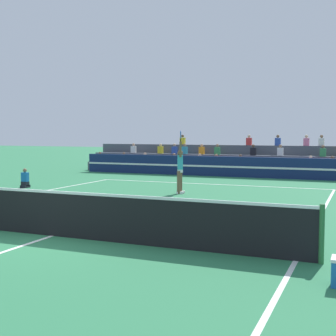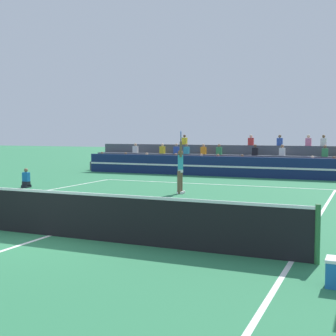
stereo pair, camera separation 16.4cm
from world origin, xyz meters
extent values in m
plane|color=#2D7A4C|center=(0.00, 0.00, 0.00)|extent=(120.00, 120.00, 0.00)
cube|color=white|center=(0.00, 11.90, 0.00)|extent=(11.00, 0.10, 0.01)
cube|color=white|center=(5.50, 0.00, 0.00)|extent=(0.10, 23.80, 0.01)
cube|color=white|center=(0.00, 6.43, 0.00)|extent=(8.25, 0.10, 0.01)
cube|color=white|center=(0.00, 0.00, 0.00)|extent=(0.10, 12.85, 0.01)
cylinder|color=#2D6B38|center=(5.95, 0.00, 0.55)|extent=(0.10, 0.10, 1.10)
cube|color=black|center=(0.00, 0.00, 0.50)|extent=(11.90, 0.02, 1.00)
cube|color=white|center=(0.00, 0.00, 1.03)|extent=(11.90, 0.04, 0.06)
cube|color=navy|center=(0.00, 15.89, 0.55)|extent=(18.00, 0.24, 1.10)
cube|color=white|center=(0.00, 15.76, 0.55)|extent=(18.00, 0.02, 0.10)
cube|color=#4C515B|center=(0.00, 17.16, 0.28)|extent=(19.39, 0.95, 0.55)
cube|color=black|center=(-3.86, 16.99, 0.77)|extent=(0.32, 0.22, 0.44)
sphere|color=#9E7051|center=(-3.86, 16.99, 1.09)|extent=(0.18, 0.18, 0.18)
cube|color=red|center=(5.08, 16.99, 0.77)|extent=(0.32, 0.22, 0.44)
sphere|color=brown|center=(5.08, 16.99, 1.09)|extent=(0.18, 0.18, 0.18)
cube|color=#338C4C|center=(-5.78, 16.99, 0.77)|extent=(0.32, 0.22, 0.44)
sphere|color=tan|center=(-5.78, 16.99, 1.09)|extent=(0.18, 0.18, 0.18)
cube|color=#B2B2B7|center=(-2.23, 16.99, 0.77)|extent=(0.32, 0.22, 0.44)
sphere|color=tan|center=(-2.23, 16.99, 1.09)|extent=(0.18, 0.18, 0.18)
cube|color=teal|center=(-8.97, 16.99, 0.77)|extent=(0.32, 0.22, 0.44)
sphere|color=brown|center=(-8.97, 16.99, 1.09)|extent=(0.18, 0.18, 0.18)
cube|color=red|center=(-1.23, 16.99, 0.77)|extent=(0.32, 0.22, 0.44)
sphere|color=#9E7051|center=(-1.23, 16.99, 1.09)|extent=(0.18, 0.18, 0.18)
cube|color=purple|center=(3.99, 16.99, 0.77)|extent=(0.32, 0.22, 0.44)
sphere|color=beige|center=(3.99, 16.99, 1.09)|extent=(0.18, 0.18, 0.18)
cube|color=#2D4CA5|center=(-7.24, 16.99, 0.77)|extent=(0.32, 0.22, 0.44)
sphere|color=brown|center=(-7.24, 16.99, 1.09)|extent=(0.18, 0.18, 0.18)
cube|color=purple|center=(0.19, 16.99, 0.77)|extent=(0.32, 0.22, 0.44)
sphere|color=brown|center=(0.19, 16.99, 1.09)|extent=(0.18, 0.18, 0.18)
cube|color=#4C515B|center=(0.00, 18.11, 0.55)|extent=(19.39, 0.95, 1.10)
cube|color=#2D4CA5|center=(-4.20, 17.94, 1.32)|extent=(0.32, 0.22, 0.44)
sphere|color=tan|center=(-4.20, 17.94, 1.64)|extent=(0.18, 0.18, 0.18)
cube|color=#338C4C|center=(-1.46, 17.94, 1.32)|extent=(0.32, 0.22, 0.44)
sphere|color=#9E7051|center=(-1.46, 17.94, 1.64)|extent=(0.18, 0.18, 0.18)
cube|color=silver|center=(2.24, 17.94, 1.32)|extent=(0.32, 0.22, 0.44)
sphere|color=#9E7051|center=(2.24, 17.94, 1.64)|extent=(0.18, 0.18, 0.18)
cube|color=orange|center=(-2.44, 17.94, 1.32)|extent=(0.32, 0.22, 0.44)
sphere|color=tan|center=(-2.44, 17.94, 1.64)|extent=(0.18, 0.18, 0.18)
cube|color=silver|center=(-7.05, 17.94, 1.32)|extent=(0.32, 0.22, 0.44)
sphere|color=tan|center=(-7.05, 17.94, 1.64)|extent=(0.18, 0.18, 0.18)
cube|color=yellow|center=(-5.15, 17.94, 1.32)|extent=(0.32, 0.22, 0.44)
sphere|color=beige|center=(-5.15, 17.94, 1.64)|extent=(0.18, 0.18, 0.18)
cube|color=#338C4C|center=(4.53, 17.94, 1.32)|extent=(0.32, 0.22, 0.44)
sphere|color=brown|center=(4.53, 17.94, 1.64)|extent=(0.18, 0.18, 0.18)
cube|color=black|center=(0.70, 17.94, 1.32)|extent=(0.32, 0.22, 0.44)
sphere|color=brown|center=(0.70, 17.94, 1.64)|extent=(0.18, 0.18, 0.18)
cube|color=teal|center=(-3.54, 17.94, 1.32)|extent=(0.32, 0.22, 0.44)
sphere|color=#9E7051|center=(-3.54, 17.94, 1.64)|extent=(0.18, 0.18, 0.18)
cube|color=#4C515B|center=(0.00, 19.06, 0.83)|extent=(19.39, 0.95, 1.65)
cube|color=red|center=(0.22, 18.89, 1.87)|extent=(0.32, 0.22, 0.44)
sphere|color=beige|center=(0.22, 18.89, 2.19)|extent=(0.18, 0.18, 0.18)
cube|color=yellow|center=(-4.04, 18.89, 1.87)|extent=(0.32, 0.22, 0.44)
sphere|color=brown|center=(-4.04, 18.89, 2.19)|extent=(0.18, 0.18, 0.18)
cube|color=pink|center=(3.54, 18.89, 1.87)|extent=(0.32, 0.22, 0.44)
sphere|color=beige|center=(3.54, 18.89, 2.19)|extent=(0.18, 0.18, 0.18)
cube|color=#2D4CA5|center=(1.93, 18.89, 1.87)|extent=(0.32, 0.22, 0.44)
sphere|color=brown|center=(1.93, 18.89, 2.19)|extent=(0.18, 0.18, 0.18)
cube|color=silver|center=(4.36, 18.89, 1.87)|extent=(0.32, 0.22, 0.44)
sphere|color=brown|center=(4.36, 18.89, 2.19)|extent=(0.18, 0.18, 0.18)
cube|color=black|center=(-6.97, 7.42, 0.06)|extent=(0.28, 0.36, 0.12)
cube|color=black|center=(-6.97, 7.42, 0.18)|extent=(0.28, 0.24, 0.18)
cube|color=#1966B2|center=(-6.97, 7.42, 0.47)|extent=(0.30, 0.18, 0.40)
sphere|color=brown|center=(-6.97, 7.42, 0.76)|extent=(0.17, 0.17, 0.17)
cylinder|color=brown|center=(-0.06, 8.33, 0.45)|extent=(0.14, 0.14, 0.90)
cylinder|color=brown|center=(-0.04, 8.10, 0.45)|extent=(0.14, 0.14, 0.90)
cube|color=white|center=(-0.04, 8.23, 0.94)|extent=(0.31, 0.37, 0.20)
cube|color=teal|center=(-0.04, 8.23, 1.24)|extent=(0.33, 0.41, 0.56)
sphere|color=brown|center=(-0.04, 8.23, 1.60)|extent=(0.22, 0.22, 0.22)
cube|color=white|center=(-0.02, 8.35, 0.04)|extent=(0.29, 0.21, 0.09)
cube|color=white|center=(-0.01, 8.12, 0.04)|extent=(0.29, 0.21, 0.09)
cylinder|color=brown|center=(-0.14, 8.45, 1.18)|extent=(0.09, 0.09, 0.56)
cylinder|color=brown|center=(0.08, 7.98, 1.75)|extent=(0.17, 0.23, 0.61)
cylinder|color=black|center=(0.11, 7.90, 2.15)|extent=(0.06, 0.08, 0.22)
torus|color=#1E4C99|center=(0.12, 7.87, 2.32)|extent=(0.17, 0.34, 0.36)
sphere|color=#C6DB33|center=(3.91, 3.15, 0.03)|extent=(0.07, 0.07, 0.07)
camera|label=1|loc=(6.63, -8.81, 2.39)|focal=50.00mm
camera|label=2|loc=(6.78, -8.75, 2.39)|focal=50.00mm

